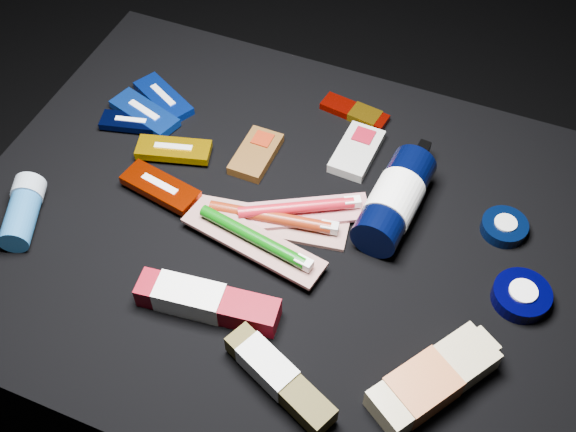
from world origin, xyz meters
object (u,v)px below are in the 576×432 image
at_px(lotion_bottle, 395,200).
at_px(toothpaste_carton_red, 202,301).
at_px(deodorant_stick, 23,211).
at_px(bodywash_bottle, 431,381).

bearing_deg(lotion_bottle, toothpaste_carton_red, -122.39).
bearing_deg(deodorant_stick, lotion_bottle, 1.58).
relative_size(lotion_bottle, toothpaste_carton_red, 1.12).
bearing_deg(toothpaste_carton_red, bodywash_bottle, -6.26).
height_order(lotion_bottle, toothpaste_carton_red, lotion_bottle).
xyz_separation_m(bodywash_bottle, toothpaste_carton_red, (-0.33, -0.01, -0.00)).
relative_size(deodorant_stick, toothpaste_carton_red, 0.62).
bearing_deg(bodywash_bottle, lotion_bottle, 150.01).
height_order(deodorant_stick, toothpaste_carton_red, deodorant_stick).
relative_size(bodywash_bottle, deodorant_stick, 1.46).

